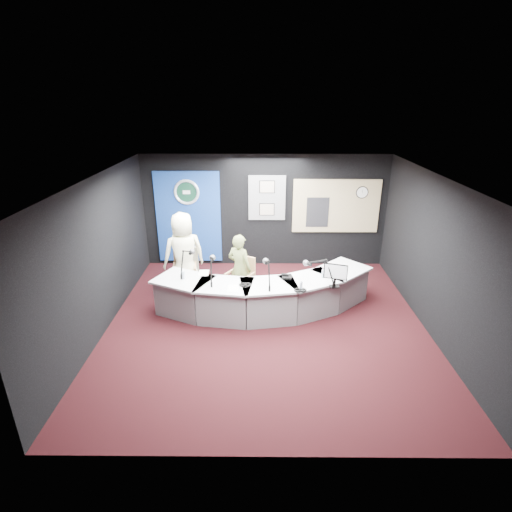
{
  "coord_description": "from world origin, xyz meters",
  "views": [
    {
      "loc": [
        -0.14,
        -6.58,
        4.09
      ],
      "look_at": [
        -0.2,
        0.8,
        1.1
      ],
      "focal_mm": 28.0,
      "sensor_mm": 36.0,
      "label": 1
    }
  ],
  "objects_px": {
    "armchair_right": "(240,281)",
    "person_woman": "(240,269)",
    "broadcast_desk": "(263,294)",
    "armchair_left": "(185,272)",
    "person_man": "(184,254)"
  },
  "relations": [
    {
      "from": "armchair_left",
      "to": "person_man",
      "type": "relative_size",
      "value": 0.53
    },
    {
      "from": "person_man",
      "to": "person_woman",
      "type": "bearing_deg",
      "value": 137.67
    },
    {
      "from": "armchair_left",
      "to": "person_woman",
      "type": "xyz_separation_m",
      "value": [
        1.22,
        -0.4,
        0.26
      ]
    },
    {
      "from": "person_man",
      "to": "person_woman",
      "type": "height_order",
      "value": "person_man"
    },
    {
      "from": "armchair_left",
      "to": "armchair_right",
      "type": "xyz_separation_m",
      "value": [
        1.22,
        -0.4,
        -0.02
      ]
    },
    {
      "from": "armchair_left",
      "to": "person_man",
      "type": "xyz_separation_m",
      "value": [
        0.0,
        0.0,
        0.43
      ]
    },
    {
      "from": "armchair_left",
      "to": "armchair_right",
      "type": "bearing_deg",
      "value": -25.89
    },
    {
      "from": "person_woman",
      "to": "person_man",
      "type": "bearing_deg",
      "value": 12.73
    },
    {
      "from": "broadcast_desk",
      "to": "armchair_left",
      "type": "relative_size",
      "value": 4.67
    },
    {
      "from": "person_man",
      "to": "person_woman",
      "type": "relative_size",
      "value": 1.22
    },
    {
      "from": "person_man",
      "to": "armchair_right",
      "type": "bearing_deg",
      "value": 137.67
    },
    {
      "from": "armchair_right",
      "to": "person_woman",
      "type": "distance_m",
      "value": 0.29
    },
    {
      "from": "armchair_left",
      "to": "person_woman",
      "type": "bearing_deg",
      "value": -25.89
    },
    {
      "from": "broadcast_desk",
      "to": "armchair_right",
      "type": "relative_size",
      "value": 4.89
    },
    {
      "from": "broadcast_desk",
      "to": "person_woman",
      "type": "relative_size",
      "value": 3.02
    }
  ]
}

